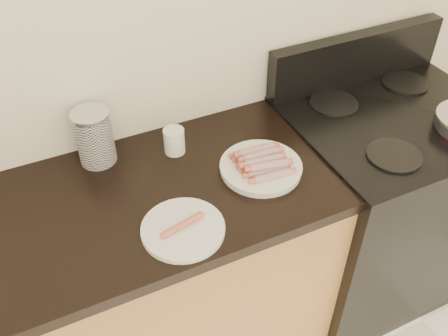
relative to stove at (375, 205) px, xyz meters
name	(u,v)px	position (x,y,z in m)	size (l,w,h in m)	color
wall_back	(156,20)	(-0.78, 0.32, 0.84)	(4.00, 0.04, 2.60)	silver
stove	(375,205)	(0.00, 0.00, 0.00)	(0.76, 0.65, 0.91)	black
stove_panel	(357,58)	(0.00, 0.28, 0.55)	(0.76, 0.06, 0.20)	black
burner_near_left	(394,156)	(-0.17, -0.17, 0.46)	(0.18, 0.18, 0.01)	black
burner_far_left	(334,103)	(-0.17, 0.17, 0.46)	(0.18, 0.18, 0.01)	black
burner_far_right	(405,83)	(0.17, 0.17, 0.46)	(0.18, 0.18, 0.01)	black
main_plate	(261,168)	(-0.59, -0.03, 0.45)	(0.26, 0.26, 0.02)	white
side_plate	(183,229)	(-0.91, -0.17, 0.45)	(0.24, 0.24, 0.02)	white
hotdog_pile	(261,161)	(-0.59, -0.03, 0.48)	(0.12, 0.18, 0.05)	maroon
plain_sausages	(183,225)	(-0.91, -0.17, 0.47)	(0.13, 0.05, 0.02)	#BE7135
canister	(94,137)	(-1.05, 0.24, 0.54)	(0.12, 0.12, 0.19)	silver
mug	(174,141)	(-0.80, 0.18, 0.49)	(0.07, 0.07, 0.09)	white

